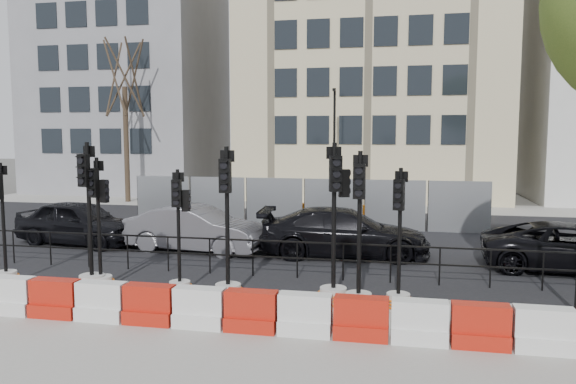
% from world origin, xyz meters
% --- Properties ---
extents(ground, '(120.00, 120.00, 0.00)m').
position_xyz_m(ground, '(0.00, 0.00, 0.00)').
color(ground, '#51514C').
rests_on(ground, ground).
extents(sidewalk_near, '(40.00, 6.00, 0.02)m').
position_xyz_m(sidewalk_near, '(0.00, -3.00, 0.01)').
color(sidewalk_near, gray).
rests_on(sidewalk_near, ground).
extents(road, '(40.00, 14.00, 0.03)m').
position_xyz_m(road, '(0.00, 7.00, 0.01)').
color(road, black).
rests_on(road, ground).
extents(sidewalk_far, '(40.00, 4.00, 0.02)m').
position_xyz_m(sidewalk_far, '(0.00, 16.00, 0.01)').
color(sidewalk_far, gray).
rests_on(sidewalk_far, ground).
extents(building_grey, '(11.00, 9.06, 14.00)m').
position_xyz_m(building_grey, '(-14.00, 21.99, 7.00)').
color(building_grey, gray).
rests_on(building_grey, ground).
extents(building_cream, '(15.00, 10.06, 18.00)m').
position_xyz_m(building_cream, '(2.00, 21.99, 9.00)').
color(building_cream, '#C5B690').
rests_on(building_cream, ground).
extents(kerb_railing, '(18.00, 0.04, 1.00)m').
position_xyz_m(kerb_railing, '(0.00, 1.20, 0.69)').
color(kerb_railing, black).
rests_on(kerb_railing, ground).
extents(heras_fencing, '(14.33, 1.72, 2.00)m').
position_xyz_m(heras_fencing, '(0.57, 9.86, 0.65)').
color(heras_fencing, gray).
rests_on(heras_fencing, ground).
extents(lamp_post_far, '(0.12, 0.56, 6.00)m').
position_xyz_m(lamp_post_far, '(0.50, 14.98, 3.22)').
color(lamp_post_far, black).
rests_on(lamp_post_far, ground).
extents(tree_bare_far, '(2.00, 2.00, 9.00)m').
position_xyz_m(tree_bare_far, '(-11.00, 15.50, 6.65)').
color(tree_bare_far, '#473828').
rests_on(tree_bare_far, ground).
extents(barrier_row, '(15.70, 0.50, 0.80)m').
position_xyz_m(barrier_row, '(-0.00, -2.80, 0.37)').
color(barrier_row, red).
rests_on(barrier_row, ground).
extents(traffic_signal_a, '(0.61, 0.61, 3.09)m').
position_xyz_m(traffic_signal_a, '(-5.80, -0.93, 0.64)').
color(traffic_signal_a, beige).
rests_on(traffic_signal_a, ground).
extents(traffic_signal_b, '(0.64, 0.64, 3.23)m').
position_xyz_m(traffic_signal_b, '(-3.19, -0.95, 0.77)').
color(traffic_signal_b, beige).
rests_on(traffic_signal_b, ground).
extents(traffic_signal_c, '(0.71, 0.71, 3.59)m').
position_xyz_m(traffic_signal_c, '(-3.39, -1.03, 0.74)').
color(traffic_signal_c, beige).
rests_on(traffic_signal_c, ground).
extents(traffic_signal_d, '(0.59, 0.59, 2.98)m').
position_xyz_m(traffic_signal_d, '(-1.19, -0.90, 0.71)').
color(traffic_signal_d, beige).
rests_on(traffic_signal_d, ground).
extents(traffic_signal_e, '(0.69, 0.69, 3.51)m').
position_xyz_m(traffic_signal_e, '(0.05, -1.13, 0.73)').
color(traffic_signal_e, beige).
rests_on(traffic_signal_e, ground).
extents(traffic_signal_f, '(0.71, 0.71, 3.60)m').
position_xyz_m(traffic_signal_f, '(2.43, -0.98, 0.86)').
color(traffic_signal_f, beige).
rests_on(traffic_signal_f, ground).
extents(traffic_signal_g, '(0.68, 0.68, 3.44)m').
position_xyz_m(traffic_signal_g, '(2.98, -1.24, 0.71)').
color(traffic_signal_g, beige).
rests_on(traffic_signal_g, ground).
extents(traffic_signal_h, '(0.61, 0.61, 3.08)m').
position_xyz_m(traffic_signal_h, '(3.81, -0.95, 0.64)').
color(traffic_signal_h, beige).
rests_on(traffic_signal_h, ground).
extents(car_a, '(3.22, 5.06, 1.53)m').
position_xyz_m(car_a, '(-6.92, 4.19, 0.77)').
color(car_a, black).
rests_on(car_a, ground).
extents(car_b, '(2.68, 4.90, 1.49)m').
position_xyz_m(car_b, '(-2.60, 3.88, 0.74)').
color(car_b, '#58575D').
rests_on(car_b, ground).
extents(car_c, '(2.90, 5.51, 1.51)m').
position_xyz_m(car_c, '(2.13, 4.08, 0.75)').
color(car_c, black).
rests_on(car_c, ground).
extents(car_d, '(2.74, 5.05, 1.34)m').
position_xyz_m(car_d, '(8.49, 3.52, 0.67)').
color(car_d, black).
rests_on(car_d, ground).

